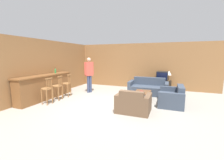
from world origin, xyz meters
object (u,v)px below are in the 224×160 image
at_px(armchair_near, 133,104).
at_px(table_lamp, 169,73).
at_px(coffee_table, 143,93).
at_px(tv, 162,76).
at_px(bar_chair_mid, 57,87).
at_px(couch_far, 148,88).
at_px(tv_unit, 162,85).
at_px(book_on_table, 142,91).
at_px(bar_chair_near, 47,90).
at_px(loveseat_right, 172,98).
at_px(person_by_window, 89,73).
at_px(bottle, 55,71).
at_px(bar_chair_far, 67,85).

relative_size(armchair_near, table_lamp, 2.13).
height_order(coffee_table, tv, tv).
xyz_separation_m(bar_chair_mid, armchair_near, (3.33, -0.20, -0.26)).
xyz_separation_m(couch_far, tv_unit, (0.58, 0.95, 0.01)).
bearing_deg(tv_unit, book_on_table, -108.21).
height_order(bar_chair_near, book_on_table, bar_chair_near).
bearing_deg(bar_chair_mid, tv_unit, 40.19).
height_order(loveseat_right, coffee_table, loveseat_right).
relative_size(table_lamp, person_by_window, 0.29).
distance_m(armchair_near, table_lamp, 3.83).
distance_m(tv, bottle, 5.46).
bearing_deg(couch_far, coffee_table, -93.67).
height_order(bar_chair_mid, bottle, bottle).
relative_size(tv_unit, bottle, 3.75).
bearing_deg(loveseat_right, book_on_table, 169.88).
distance_m(bar_chair_far, bottle, 0.91).
bearing_deg(tv_unit, bottle, -149.59).
bearing_deg(armchair_near, coffee_table, 87.74).
distance_m(tv_unit, table_lamp, 0.75).
height_order(coffee_table, bottle, bottle).
relative_size(bar_chair_far, book_on_table, 5.91).
bearing_deg(loveseat_right, bar_chair_far, -174.50).
bearing_deg(bottle, table_lamp, 28.72).
distance_m(couch_far, book_on_table, 1.21).
distance_m(bar_chair_near, table_lamp, 5.96).
xyz_separation_m(loveseat_right, table_lamp, (-0.17, 2.37, 0.69)).
relative_size(couch_far, loveseat_right, 1.42).
relative_size(armchair_near, tv_unit, 1.13).
xyz_separation_m(bottle, person_by_window, (1.23, 1.03, -0.15)).
bearing_deg(bar_chair_near, person_by_window, 75.76).
bearing_deg(person_by_window, coffee_table, -8.38).
xyz_separation_m(armchair_near, person_by_window, (-2.75, 1.89, 0.75)).
bearing_deg(book_on_table, tv_unit, 71.79).
height_order(armchair_near, coffee_table, armchair_near).
height_order(loveseat_right, table_lamp, table_lamp).
xyz_separation_m(couch_far, tv, (0.58, 0.95, 0.54)).
xyz_separation_m(bar_chair_mid, tv, (4.05, 3.42, 0.28)).
height_order(armchair_near, person_by_window, person_by_window).
bearing_deg(table_lamp, bottle, -151.28).
bearing_deg(coffee_table, couch_far, 86.33).
bearing_deg(tv, person_by_window, -153.52).
xyz_separation_m(armchair_near, book_on_table, (0.01, 1.47, 0.11)).
xyz_separation_m(bar_chair_mid, bottle, (-0.65, 0.66, 0.64)).
relative_size(tv_unit, book_on_table, 5.48).
bearing_deg(armchair_near, bottle, 167.84).
height_order(bar_chair_mid, coffee_table, bar_chair_mid).
distance_m(tv_unit, book_on_table, 2.27).
bearing_deg(bar_chair_mid, loveseat_right, 13.06).
relative_size(couch_far, table_lamp, 3.64).
height_order(bar_chair_mid, couch_far, bar_chair_mid).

